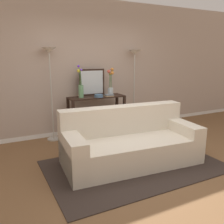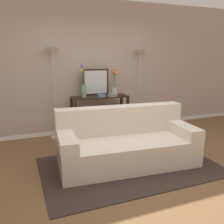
# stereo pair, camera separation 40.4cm
# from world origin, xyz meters

# --- Properties ---
(ground_plane) EXTENTS (16.00, 16.00, 0.02)m
(ground_plane) POSITION_xyz_m (0.00, 0.00, -0.01)
(ground_plane) COLOR brown
(back_wall) EXTENTS (12.00, 0.15, 2.86)m
(back_wall) POSITION_xyz_m (0.00, 2.27, 1.43)
(back_wall) COLOR white
(back_wall) RESTS_ON ground
(area_rug) EXTENTS (2.68, 1.69, 0.01)m
(area_rug) POSITION_xyz_m (-0.02, 0.19, 0.01)
(area_rug) COLOR #332823
(area_rug) RESTS_ON ground
(couch) EXTENTS (2.20, 1.11, 0.88)m
(couch) POSITION_xyz_m (-0.01, 0.35, 0.31)
(couch) COLOR beige
(couch) RESTS_ON ground
(console_table) EXTENTS (1.20, 0.39, 0.85)m
(console_table) POSITION_xyz_m (0.07, 1.85, 0.59)
(console_table) COLOR black
(console_table) RESTS_ON ground
(floor_lamp_left) EXTENTS (0.28, 0.28, 1.84)m
(floor_lamp_left) POSITION_xyz_m (-0.84, 2.00, 1.45)
(floor_lamp_left) COLOR #B7B2A8
(floor_lamp_left) RESTS_ON ground
(floor_lamp_right) EXTENTS (0.28, 0.28, 1.82)m
(floor_lamp_right) POSITION_xyz_m (1.09, 2.00, 1.43)
(floor_lamp_right) COLOR #B7B2A8
(floor_lamp_right) RESTS_ON ground
(wall_mirror) EXTENTS (0.57, 0.02, 0.56)m
(wall_mirror) POSITION_xyz_m (0.04, 2.02, 1.13)
(wall_mirror) COLOR black
(wall_mirror) RESTS_ON console_table
(vase_tall_flowers) EXTENTS (0.11, 0.11, 0.65)m
(vase_tall_flowers) POSITION_xyz_m (-0.28, 1.85, 1.06)
(vase_tall_flowers) COLOR #669E6B
(vase_tall_flowers) RESTS_ON console_table
(vase_short_flowers) EXTENTS (0.15, 0.12, 0.58)m
(vase_short_flowers) POSITION_xyz_m (0.42, 1.89, 1.08)
(vase_short_flowers) COLOR silver
(vase_short_flowers) RESTS_ON console_table
(fruit_bowl) EXTENTS (0.18, 0.18, 0.06)m
(fruit_bowl) POSITION_xyz_m (0.06, 1.73, 0.88)
(fruit_bowl) COLOR #4C7093
(fruit_bowl) RESTS_ON console_table
(book_stack) EXTENTS (0.18, 0.17, 0.04)m
(book_stack) POSITION_xyz_m (0.30, 1.73, 0.88)
(book_stack) COLOR tan
(book_stack) RESTS_ON console_table
(book_row_under_console) EXTENTS (0.37, 0.17, 0.13)m
(book_row_under_console) POSITION_xyz_m (-0.23, 1.85, 0.06)
(book_row_under_console) COLOR gold
(book_row_under_console) RESTS_ON ground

